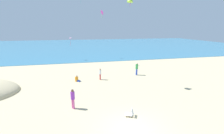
# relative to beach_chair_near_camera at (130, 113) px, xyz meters

# --- Properties ---
(ground_plane) EXTENTS (120.00, 120.00, 0.00)m
(ground_plane) POSITION_rel_beach_chair_near_camera_xyz_m (-0.50, 8.30, -0.24)
(ground_plane) COLOR #C6B58C
(ocean_water) EXTENTS (120.00, 60.00, 0.05)m
(ocean_water) POSITION_rel_beach_chair_near_camera_xyz_m (-0.50, 49.96, -0.22)
(ocean_water) COLOR teal
(ocean_water) RESTS_ON ground_plane
(beach_chair_near_camera) EXTENTS (0.80, 0.74, 0.59)m
(beach_chair_near_camera) POSITION_rel_beach_chair_near_camera_xyz_m (0.00, 0.00, 0.00)
(beach_chair_near_camera) COLOR white
(beach_chair_near_camera) RESTS_ON ground_plane
(person_1) EXTENTS (0.50, 0.50, 1.77)m
(person_1) POSITION_rel_beach_chair_near_camera_xyz_m (4.44, 10.14, 0.77)
(person_1) COLOR blue
(person_1) RESTS_ON ground_plane
(person_2) EXTENTS (0.46, 0.46, 1.68)m
(person_2) POSITION_rel_beach_chair_near_camera_xyz_m (-4.20, 2.19, 0.73)
(person_2) COLOR #D8599E
(person_2) RESTS_ON ground_plane
(person_3) EXTENTS (0.38, 0.38, 1.46)m
(person_3) POSITION_rel_beach_chair_near_camera_xyz_m (-0.86, 9.23, 0.60)
(person_3) COLOR red
(person_3) RESTS_ON ground_plane
(person_5) EXTENTS (0.72, 0.64, 0.80)m
(person_5) POSITION_rel_beach_chair_near_camera_xyz_m (-3.79, 9.17, 0.05)
(person_5) COLOR orange
(person_5) RESTS_ON ground_plane
(kite_magenta) EXTENTS (0.36, 0.86, 1.38)m
(kite_magenta) POSITION_rel_beach_chair_near_camera_xyz_m (0.98, 18.15, 8.73)
(kite_magenta) COLOR #DB3DA8
(kite_pink) EXTENTS (0.71, 0.79, 1.80)m
(kite_pink) POSITION_rel_beach_chair_near_camera_xyz_m (-4.72, 23.39, 4.21)
(kite_pink) COLOR pink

